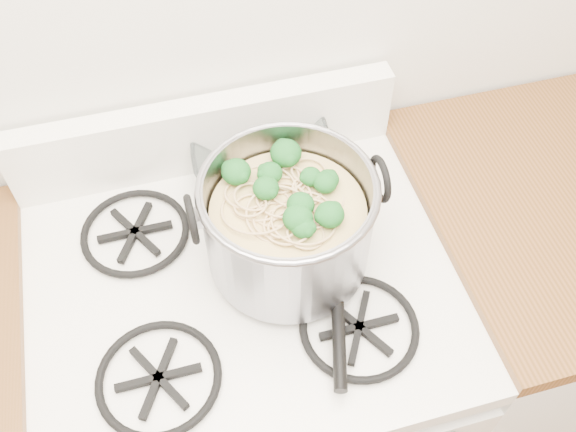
{
  "coord_description": "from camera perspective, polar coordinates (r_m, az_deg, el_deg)",
  "views": [
    {
      "loc": [
        -0.08,
        0.66,
        1.89
      ],
      "look_at": [
        0.09,
        1.28,
        1.04
      ],
      "focal_mm": 40.0,
      "sensor_mm": 36.0,
      "label": 1
    }
  ],
  "objects": [
    {
      "name": "stock_pot",
      "position": [
        1.09,
        0.0,
        -0.74
      ],
      "size": [
        0.33,
        0.3,
        0.2
      ],
      "color": "gray",
      "rests_on": "gas_range"
    },
    {
      "name": "spatula",
      "position": [
        1.15,
        4.28,
        -3.43
      ],
      "size": [
        0.37,
        0.38,
        0.02
      ],
      "primitive_type": null,
      "rotation": [
        0.0,
        0.0,
        -0.28
      ],
      "color": "black",
      "rests_on": "gas_range"
    },
    {
      "name": "glass_bowl",
      "position": [
        1.29,
        -2.38,
        5.2
      ],
      "size": [
        0.13,
        0.13,
        0.03
      ],
      "primitive_type": "imported",
      "rotation": [
        0.0,
        0.0,
        -0.22
      ],
      "color": "white",
      "rests_on": "gas_range"
    },
    {
      "name": "gas_range",
      "position": [
        1.57,
        -3.11,
        -14.8
      ],
      "size": [
        0.76,
        0.66,
        0.92
      ],
      "color": "white",
      "rests_on": "ground"
    }
  ]
}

